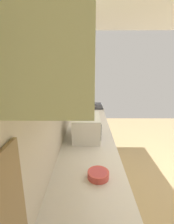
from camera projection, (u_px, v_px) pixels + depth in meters
ground_plane at (166, 193)px, 2.32m from camera, size 7.00×7.00×0.00m
wall_back at (59, 105)px, 1.99m from camera, size 4.50×0.12×2.57m
counter_run at (88, 188)px, 1.79m from camera, size 3.49×0.63×0.89m
upper_cabinets at (72, 53)px, 1.41m from camera, size 1.98×0.32×0.59m
oven_range at (89, 124)px, 3.78m from camera, size 0.65×0.64×1.07m
microwave at (87, 127)px, 2.00m from camera, size 0.48×0.33×0.28m
bowl at (98, 174)px, 1.29m from camera, size 0.17×0.17×0.05m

